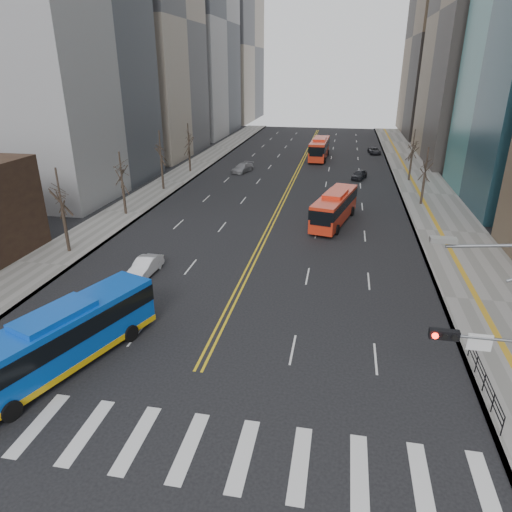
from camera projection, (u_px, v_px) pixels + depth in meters
ground at (162, 443)px, 19.54m from camera, size 220.00×220.00×0.00m
sidewalk_right at (427, 194)px, 57.28m from camera, size 7.00×130.00×0.15m
sidewalk_left at (171, 182)px, 63.14m from camera, size 5.00×130.00×0.15m
crosswalk at (162, 443)px, 19.54m from camera, size 26.70×4.00×0.01m
centerline at (297, 172)px, 69.39m from camera, size 0.55×100.00×0.01m
office_towers at (312, 5)px, 72.39m from camera, size 83.00×134.00×58.00m
pedestrian_railing at (485, 380)px, 22.19m from camera, size 0.06×6.06×1.02m
street_trees at (214, 165)px, 50.22m from camera, size 35.20×47.20×7.60m
blue_bus at (59, 339)px, 23.70m from camera, size 6.27×11.93×3.43m
red_bus_near at (335, 206)px, 46.16m from camera, size 4.58×10.54×3.28m
red_bus_far at (319, 147)px, 78.37m from camera, size 3.13×11.36×3.58m
car_white at (145, 267)px, 35.08m from camera, size 1.59×4.04×1.31m
car_dark_mid at (359, 175)px, 64.85m from camera, size 2.56×4.07×1.29m
car_silver at (243, 168)px, 69.10m from camera, size 3.07×4.94×1.34m
car_dark_far at (374, 151)px, 83.50m from camera, size 2.39×4.32×1.15m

